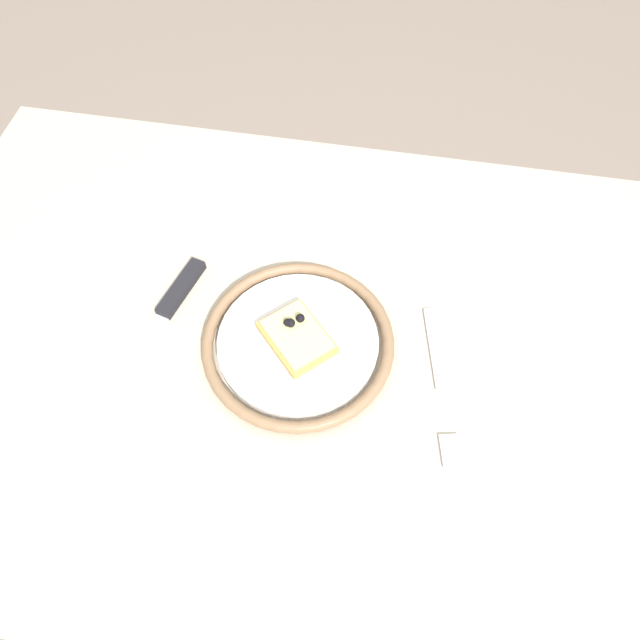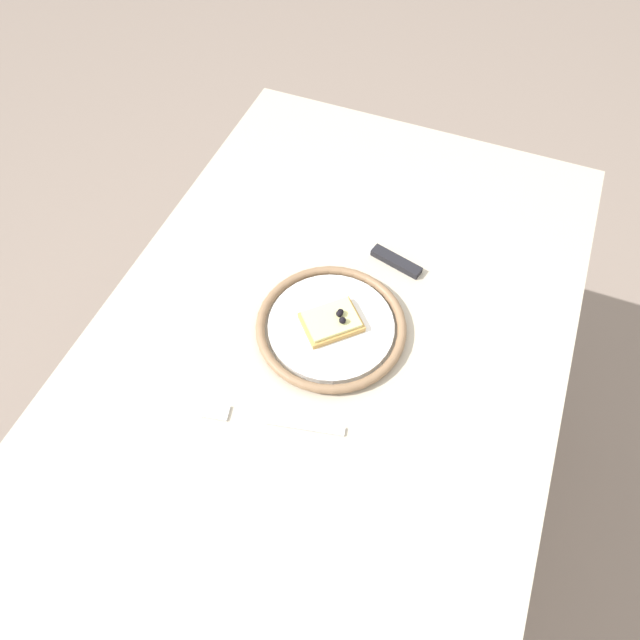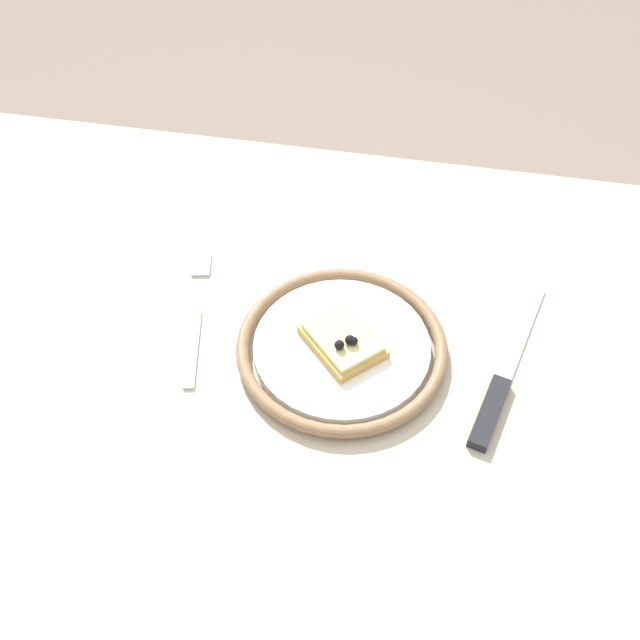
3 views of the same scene
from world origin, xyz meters
The scene contains 6 objects.
ground_plane centered at (0.00, 0.00, 0.00)m, with size 6.00×6.00×0.00m, color gray.
dining_table centered at (0.00, 0.00, 0.65)m, with size 1.14×0.71×0.76m.
plate centered at (0.05, 0.00, 0.77)m, with size 0.23×0.23×0.02m.
pizza_slice_near centered at (0.05, 0.00, 0.79)m, with size 0.11×0.11×0.03m.
knife centered at (0.22, -0.02, 0.77)m, with size 0.08×0.24×0.01m.
fork centered at (-0.13, 0.02, 0.77)m, with size 0.06×0.20×0.00m.
Camera 2 is at (-0.41, -0.16, 1.51)m, focal length 32.36 mm.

